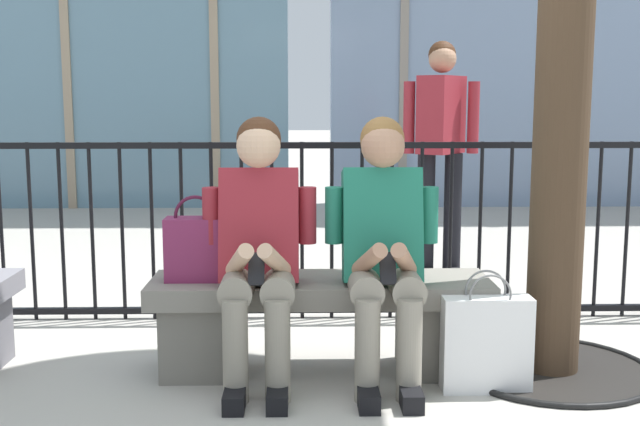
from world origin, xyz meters
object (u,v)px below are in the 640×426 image
at_px(seated_person_companion, 383,242).
at_px(handbag_on_bench, 196,247).
at_px(bystander_at_railing, 441,139).
at_px(stone_bench, 320,316).
at_px(shopping_bag, 486,343).
at_px(seated_person_with_phone, 259,242).

distance_m(seated_person_companion, handbag_on_bench, 0.87).
bearing_deg(handbag_on_bench, bystander_at_railing, 54.19).
distance_m(stone_bench, bystander_at_railing, 2.39).
distance_m(shopping_bag, bystander_at_railing, 2.48).
height_order(handbag_on_bench, shopping_bag, handbag_on_bench).
distance_m(seated_person_companion, bystander_at_railing, 2.33).
bearing_deg(bystander_at_railing, shopping_bag, -94.82).
bearing_deg(stone_bench, seated_person_with_phone, -155.46).
distance_m(seated_person_with_phone, handbag_on_bench, 0.32).
bearing_deg(seated_person_companion, shopping_bag, -17.59).
bearing_deg(bystander_at_railing, seated_person_with_phone, -118.71).
bearing_deg(stone_bench, bystander_at_railing, 65.95).
bearing_deg(bystander_at_railing, handbag_on_bench, -125.81).
relative_size(seated_person_companion, handbag_on_bench, 3.02).
distance_m(seated_person_with_phone, shopping_bag, 1.11).
relative_size(seated_person_companion, bystander_at_railing, 0.71).
xyz_separation_m(handbag_on_bench, bystander_at_railing, (1.51, 2.09, 0.40)).
distance_m(seated_person_companion, shopping_bag, 0.64).
relative_size(stone_bench, bystander_at_railing, 0.94).
xyz_separation_m(shopping_bag, bystander_at_railing, (0.20, 2.35, 0.78)).
bearing_deg(shopping_bag, bystander_at_railing, 85.18).
bearing_deg(seated_person_companion, handbag_on_bench, 172.16).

